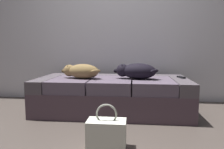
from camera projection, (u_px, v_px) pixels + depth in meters
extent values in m
plane|color=#4A413B|center=(100.00, 146.00, 1.79)|extent=(10.00, 10.00, 0.00)
cube|color=silver|center=(117.00, 12.00, 3.32)|extent=(6.40, 0.10, 2.80)
cube|color=#493741|center=(112.00, 100.00, 2.78)|extent=(1.92, 0.92, 0.30)
cube|color=#4D454C|center=(49.00, 82.00, 2.84)|extent=(0.20, 0.92, 0.15)
cube|color=#4D454C|center=(180.00, 85.00, 2.66)|extent=(0.20, 0.92, 0.15)
cube|color=#4D454C|center=(115.00, 79.00, 3.11)|extent=(1.52, 0.20, 0.15)
cube|color=#574B5A|center=(72.00, 84.00, 2.70)|extent=(0.49, 0.70, 0.15)
cube|color=#574B5A|center=(112.00, 85.00, 2.65)|extent=(0.49, 0.70, 0.15)
cube|color=#574B5A|center=(153.00, 85.00, 2.60)|extent=(0.49, 0.70, 0.15)
ellipsoid|color=olive|center=(83.00, 71.00, 2.67)|extent=(0.44, 0.29, 0.19)
sphere|color=olive|center=(69.00, 70.00, 2.72)|extent=(0.15, 0.15, 0.15)
ellipsoid|color=#503F26|center=(65.00, 71.00, 2.74)|extent=(0.10, 0.07, 0.05)
cone|color=#503F26|center=(68.00, 66.00, 2.68)|extent=(0.04, 0.04, 0.04)
cone|color=#503F26|center=(71.00, 66.00, 2.76)|extent=(0.04, 0.04, 0.04)
ellipsoid|color=olive|center=(96.00, 71.00, 2.58)|extent=(0.13, 0.15, 0.04)
ellipsoid|color=black|center=(139.00, 71.00, 2.63)|extent=(0.46, 0.30, 0.20)
sphere|color=black|center=(123.00, 70.00, 2.67)|extent=(0.16, 0.16, 0.16)
ellipsoid|color=black|center=(117.00, 71.00, 2.69)|extent=(0.10, 0.07, 0.06)
cone|color=black|center=(122.00, 66.00, 2.62)|extent=(0.04, 0.04, 0.05)
cone|color=black|center=(123.00, 65.00, 2.71)|extent=(0.04, 0.04, 0.05)
ellipsoid|color=black|center=(154.00, 71.00, 2.54)|extent=(0.14, 0.16, 0.05)
cube|color=black|center=(181.00, 77.00, 2.73)|extent=(0.09, 0.16, 0.02)
cube|color=white|center=(107.00, 134.00, 1.74)|extent=(0.32, 0.18, 0.24)
torus|color=#A1A395|center=(106.00, 114.00, 1.72)|extent=(0.18, 0.02, 0.18)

